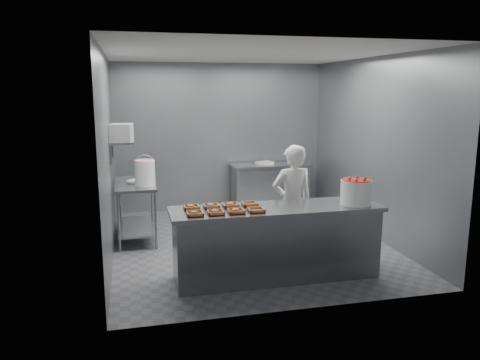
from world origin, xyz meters
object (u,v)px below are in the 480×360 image
(tray_7, at_px, (250,204))
(appliance, at_px, (121,133))
(tray_6, at_px, (230,205))
(strawberry_tub, at_px, (356,191))
(tray_0, at_px, (195,213))
(tray_2, at_px, (236,211))
(tray_4, at_px, (191,207))
(back_counter, at_px, (270,187))
(tray_5, at_px, (211,206))
(glaze_bucket, at_px, (145,172))
(tray_3, at_px, (256,210))
(service_counter, at_px, (276,242))
(prep_table, at_px, (136,202))
(tray_1, at_px, (215,212))
(worker, at_px, (292,203))

(tray_7, height_order, appliance, appliance)
(tray_6, distance_m, strawberry_tub, 1.57)
(tray_0, height_order, tray_2, same)
(tray_0, distance_m, tray_2, 0.48)
(tray_4, distance_m, appliance, 1.89)
(back_counter, height_order, appliance, appliance)
(back_counter, bearing_deg, tray_2, -113.01)
(tray_6, bearing_deg, back_counter, 65.01)
(tray_0, relative_size, tray_7, 1.00)
(tray_5, bearing_deg, glaze_bucket, 114.99)
(back_counter, xyz_separation_m, tray_7, (-1.20, -3.10, 0.47))
(tray_0, xyz_separation_m, strawberry_tub, (2.02, 0.06, 0.14))
(back_counter, distance_m, tray_0, 3.94)
(strawberry_tub, bearing_deg, tray_2, -177.67)
(tray_0, bearing_deg, tray_3, 0.00)
(tray_3, bearing_deg, strawberry_tub, 2.77)
(tray_0, distance_m, appliance, 2.14)
(back_counter, xyz_separation_m, tray_2, (-1.44, -3.40, 0.47))
(service_counter, bearing_deg, tray_3, -153.45)
(strawberry_tub, distance_m, glaze_bucket, 3.08)
(prep_table, relative_size, tray_5, 6.40)
(tray_4, relative_size, strawberry_tub, 0.49)
(tray_6, bearing_deg, appliance, 129.83)
(tray_0, height_order, tray_3, tray_0)
(tray_7, xyz_separation_m, strawberry_tub, (1.30, -0.24, 0.15))
(prep_table, bearing_deg, back_counter, 27.01)
(prep_table, xyz_separation_m, tray_1, (0.87, -2.10, 0.33))
(strawberry_tub, xyz_separation_m, glaze_bucket, (-2.51, 1.80, 0.03))
(worker, height_order, appliance, appliance)
(prep_table, bearing_deg, tray_2, -62.24)
(tray_0, xyz_separation_m, glaze_bucket, (-0.49, 1.86, 0.18))
(service_counter, bearing_deg, strawberry_tub, -5.02)
(tray_3, bearing_deg, tray_4, 157.38)
(prep_table, xyz_separation_m, back_counter, (2.55, 1.30, -0.14))
(back_counter, height_order, tray_4, tray_4)
(tray_3, height_order, tray_6, tray_6)
(service_counter, bearing_deg, glaze_bucket, 131.49)
(tray_1, xyz_separation_m, tray_3, (0.48, 0.00, -0.00))
(tray_7, bearing_deg, tray_5, -180.00)
(tray_2, height_order, tray_7, tray_2)
(tray_0, xyz_separation_m, tray_4, (0.00, 0.30, 0.00))
(back_counter, relative_size, strawberry_tub, 3.93)
(prep_table, relative_size, tray_7, 6.40)
(prep_table, relative_size, tray_2, 6.40)
(tray_5, bearing_deg, tray_6, 0.00)
(tray_7, xyz_separation_m, worker, (0.71, 0.45, -0.13))
(tray_7, relative_size, worker, 0.12)
(strawberry_tub, bearing_deg, service_counter, 174.98)
(tray_5, height_order, glaze_bucket, glaze_bucket)
(tray_1, xyz_separation_m, tray_2, (0.24, 0.00, 0.00))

